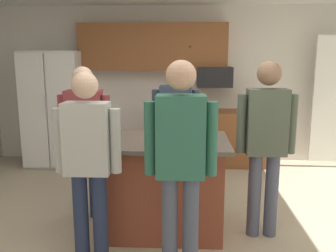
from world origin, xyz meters
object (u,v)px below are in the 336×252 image
Objects in this scene: person_guest_by_door at (266,138)px; mug_ceramic_white at (203,136)px; person_guest_right at (88,156)px; glass_stout_tall at (190,128)px; glass_short_whisky at (168,134)px; person_host_foreground at (175,124)px; kitchen_island at (167,185)px; glass_dark_ale at (151,140)px; person_elder_center at (181,156)px; refrigerator at (55,109)px; microwave_over_range at (214,77)px; person_guest_left at (85,132)px.

person_guest_by_door is 0.60m from mug_ceramic_white.
glass_stout_tall is at bearing -2.25° from person_guest_right.
glass_short_whisky is (-0.22, -0.25, -0.00)m from glass_stout_tall.
kitchen_island is at bearing -0.00° from person_host_foreground.
glass_dark_ale is at bearing -5.53° from person_host_foreground.
mug_ceramic_white is (0.21, 0.74, -0.01)m from person_elder_center.
refrigerator is 11.11× the size of glass_stout_tall.
person_guest_left is at bearing -126.24° from microwave_over_range.
kitchen_island is 0.97m from person_elder_center.
glass_short_whisky is at bearing -50.31° from refrigerator.
person_host_foreground is 0.90m from mug_ceramic_white.
refrigerator reaches higher than glass_dark_ale.
kitchen_island is (1.95, -2.29, -0.44)m from refrigerator.
refrigerator is 3.32× the size of microwave_over_range.
person_guest_by_door reaches higher than glass_short_whisky.
mug_ceramic_white is 1.09× the size of glass_dark_ale.
person_elder_center is at bearing -98.81° from microwave_over_range.
kitchen_island is 0.73× the size of person_host_foreground.
kitchen_island is 0.70× the size of person_elder_center.
glass_short_whisky is (-0.14, 0.71, 0.02)m from person_elder_center.
glass_dark_ale is 0.57m from glass_stout_tall.
person_guest_by_door is 1.25m from person_host_foreground.
microwave_over_range is at bearing 75.77° from glass_short_whisky.
microwave_over_range is 3.34× the size of glass_stout_tall.
mug_ceramic_white is 0.82× the size of glass_short_whisky.
person_elder_center reaches higher than mug_ceramic_white.
glass_stout_tall is at bearing -100.30° from microwave_over_range.
person_guest_by_door is 10.95× the size of glass_short_whisky.
microwave_over_range is at bearing -78.82° from person_guest_by_door.
person_guest_left reaches higher than microwave_over_range.
glass_dark_ale reaches higher than kitchen_island.
person_guest_by_door reaches higher than person_guest_left.
microwave_over_range reaches higher than glass_stout_tall.
glass_dark_ale is (-1.10, -0.21, 0.01)m from person_guest_by_door.
person_guest_right is (0.27, -0.90, -0.01)m from person_guest_left.
glass_dark_ale is (-0.49, -0.22, 0.01)m from mug_ceramic_white.
microwave_over_range is 2.60m from glass_short_whisky.
refrigerator is 1.05× the size of person_elder_center.
glass_dark_ale is at bearing -129.98° from glass_stout_tall.
person_elder_center is at bearing -61.77° from glass_dark_ale.
person_host_foreground is 10.12× the size of glass_stout_tall.
person_guest_by_door is 1.69m from person_guest_right.
glass_short_whisky is (0.92, -0.37, 0.08)m from person_guest_left.
microwave_over_range is 2.31m from glass_stout_tall.
glass_short_whisky reaches higher than glass_dark_ale.
kitchen_island is 0.65m from mug_ceramic_white.
person_host_foreground is at bearing -7.74° from person_elder_center.
kitchen_island is at bearing -105.06° from microwave_over_range.
glass_dark_ale is (-0.13, -0.27, 0.54)m from kitchen_island.
glass_stout_tall is (0.17, -0.64, 0.07)m from person_host_foreground.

